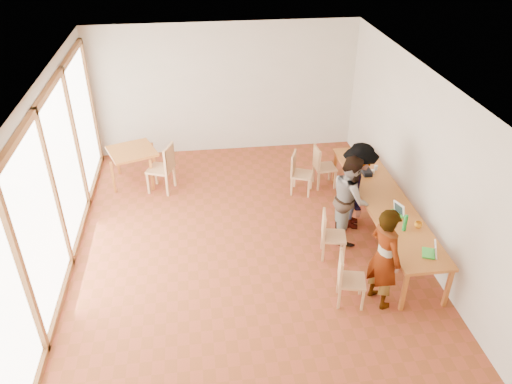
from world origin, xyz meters
TOP-DOWN VIEW (x-y plane):
  - ground at (0.00, 0.00)m, footprint 8.00×8.00m
  - wall_back at (0.00, 4.00)m, footprint 6.00×0.10m
  - wall_right at (3.00, 0.00)m, footprint 0.10×8.00m
  - window_wall at (-2.96, 0.00)m, footprint 0.10×8.00m
  - ceiling at (0.00, 0.00)m, footprint 6.00×8.00m
  - communal_table at (2.50, 0.22)m, footprint 0.80×4.00m
  - side_table at (-2.08, 2.68)m, footprint 0.90×0.90m
  - chair_near at (1.36, -1.42)m, footprint 0.48×0.48m
  - chair_mid at (1.38, -0.32)m, footprint 0.47×0.47m
  - chair_far at (1.28, 1.83)m, footprint 0.53×0.53m
  - chair_empty at (1.80, 2.00)m, footprint 0.44×0.44m
  - chair_spare at (-1.39, 2.21)m, footprint 0.62×0.62m
  - person_near at (1.88, -1.48)m, footprint 0.58×0.71m
  - person_mid at (1.87, 0.19)m, footprint 0.69×0.85m
  - person_far at (2.09, 0.52)m, footprint 0.90×1.21m
  - laptop_near at (2.65, -1.40)m, footprint 0.29×0.31m
  - laptop_mid at (2.51, -0.32)m, footprint 0.30×0.32m
  - laptop_far at (2.41, 1.59)m, footprint 0.23×0.25m
  - yellow_mug at (2.73, -0.71)m, footprint 0.13×0.13m
  - green_bottle at (2.47, -0.76)m, footprint 0.07×0.07m
  - clear_glass at (2.68, 1.22)m, footprint 0.07×0.07m
  - condiment_cup at (2.58, 1.11)m, footprint 0.08×0.08m
  - pink_phone at (2.56, 1.57)m, footprint 0.05×0.10m
  - black_pouch at (2.45, 1.08)m, footprint 0.16×0.26m

SIDE VIEW (x-z plane):
  - ground at x=0.00m, z-range 0.00..0.00m
  - chair_mid at x=1.38m, z-range 0.30..0.75m
  - chair_near at x=1.36m, z-range 0.30..0.76m
  - chair_far at x=1.28m, z-range 0.31..0.77m
  - chair_empty at x=1.80m, z-range 0.31..0.79m
  - chair_spare at x=-1.39m, z-range 0.36..0.91m
  - side_table at x=-2.08m, z-range 0.29..1.04m
  - communal_table at x=2.50m, z-range 0.33..1.08m
  - pink_phone at x=2.56m, z-range 0.75..0.76m
  - condiment_cup at x=2.58m, z-range 0.75..0.81m
  - clear_glass at x=2.68m, z-range 0.75..0.84m
  - black_pouch at x=2.45m, z-range 0.75..0.84m
  - yellow_mug at x=2.73m, z-range 0.75..0.85m
  - laptop_far at x=2.41m, z-range 0.71..0.90m
  - laptop_near at x=2.65m, z-range 0.70..0.91m
  - person_mid at x=1.87m, z-range 0.00..1.62m
  - laptop_mid at x=2.51m, z-range 0.70..0.92m
  - person_far at x=2.09m, z-range 0.00..1.67m
  - person_near at x=1.88m, z-range 0.00..1.67m
  - green_bottle at x=2.47m, z-range 0.75..1.03m
  - wall_back at x=0.00m, z-range 0.00..3.00m
  - wall_right at x=3.00m, z-range 0.00..3.00m
  - window_wall at x=-2.96m, z-range 0.00..3.00m
  - ceiling at x=0.00m, z-range 3.00..3.04m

